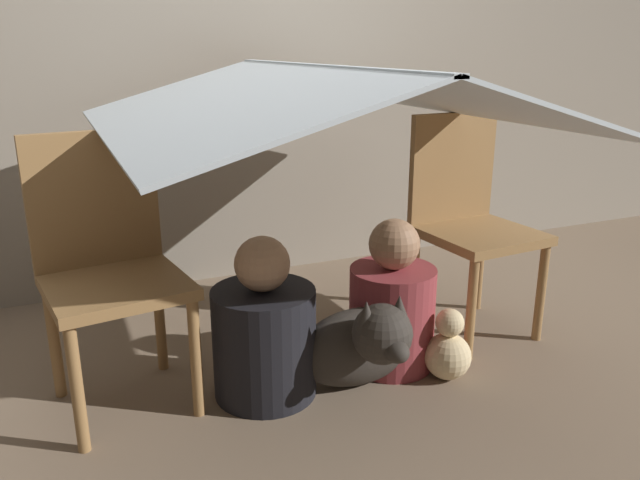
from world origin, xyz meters
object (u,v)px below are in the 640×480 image
at_px(chair_right, 468,215).
at_px(dog, 364,343).
at_px(chair_left, 108,261).
at_px(person_front, 264,333).
at_px(person_second, 392,307).

height_order(chair_right, dog, chair_right).
xyz_separation_m(chair_left, person_front, (0.44, -0.18, -0.25)).
relative_size(chair_left, person_second, 1.58).
xyz_separation_m(chair_left, chair_right, (1.36, 0.00, 0.00)).
bearing_deg(chair_left, dog, -29.49).
xyz_separation_m(person_front, person_second, (0.48, 0.00, 0.01)).
bearing_deg(chair_right, person_second, -162.22).
height_order(chair_left, person_front, chair_left).
bearing_deg(person_second, dog, -145.89).
height_order(chair_right, person_front, chair_right).
bearing_deg(person_front, dog, -19.94).
bearing_deg(chair_right, dog, -158.49).
distance_m(chair_left, chair_right, 1.36).
relative_size(chair_left, dog, 1.97).
height_order(chair_right, person_second, chair_right).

